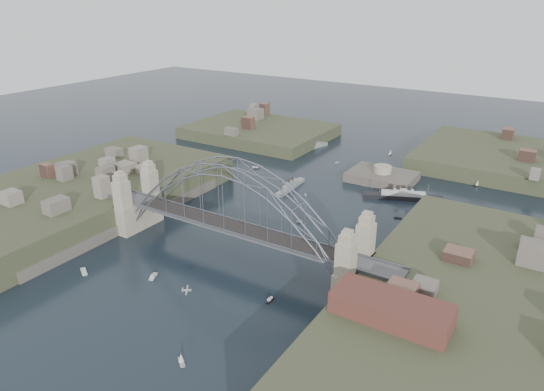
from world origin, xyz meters
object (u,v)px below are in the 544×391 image
Objects in this scene: bridge at (231,211)px; wharf_shed at (391,309)px; naval_cruiser_near at (290,187)px; ocean_liner at (403,196)px; naval_cruiser_far at (313,146)px; fort_island at (381,182)px.

bridge reaches higher than wharf_shed.
naval_cruiser_near is (-10.88, 46.81, -11.53)m from bridge.
ocean_liner is at bearing 105.99° from wharf_shed.
bridge is at bearing -74.11° from naval_cruiser_far.
wharf_shed is at bearing -69.15° from fort_island.
wharf_shed is at bearing -17.65° from bridge.
bridge is 3.52× the size of ocean_liner.
wharf_shed is at bearing -47.94° from naval_cruiser_near.
fort_island is at bearing 133.41° from ocean_liner.
ocean_liner is at bearing -34.15° from naval_cruiser_far.
naval_cruiser_far is (-15.17, 44.68, 0.04)m from naval_cruiser_near.
bridge is at bearing -99.73° from fort_island.
wharf_shed reaches higher than ocean_liner.
naval_cruiser_near is 0.71× the size of ocean_liner.
bridge is 95.82m from naval_cruiser_far.
ocean_liner is (-20.63, 71.98, -9.07)m from wharf_shed.
fort_island is at bearing -29.46° from naval_cruiser_far.
naval_cruiser_near is 36.02m from ocean_liner.
bridge is 63.54m from ocean_liner.
ocean_liner reaches higher than fort_island.
fort_island is at bearing 110.85° from wharf_shed.
naval_cruiser_far is (-70.05, 105.49, -9.17)m from wharf_shed.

